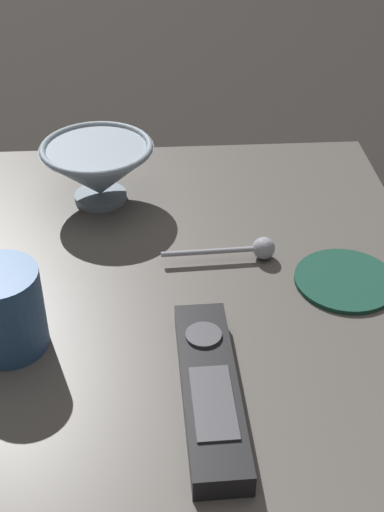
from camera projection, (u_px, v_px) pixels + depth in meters
ground_plane at (184, 313)px, 0.74m from camera, size 6.00×6.00×0.00m
table at (184, 301)px, 0.73m from camera, size 0.63×0.53×0.03m
cereal_bowl at (98, 169)px, 0.84m from camera, size 0.14×0.14×0.07m
coffee_mug at (4, 310)px, 0.63m from camera, size 0.07×0.07×0.08m
teaspoon at (253, 249)px, 0.75m from camera, size 0.02×0.12×0.02m
tv_remote_near at (210, 389)px, 0.59m from camera, size 0.20×0.05×0.03m
drink_coaster at (346, 282)px, 0.72m from camera, size 0.11×0.11×0.01m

